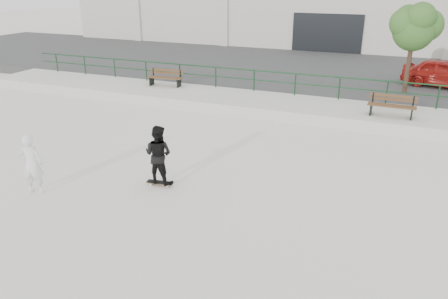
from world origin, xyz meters
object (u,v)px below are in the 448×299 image
at_px(bench_right, 392,106).
at_px(standing_skater, 158,154).
at_px(bench_left, 166,78).
at_px(tree, 415,25).
at_px(seated_skater, 32,164).
at_px(red_car, 446,73).
at_px(skateboard, 160,183).

bearing_deg(bench_right, standing_skater, -124.91).
bearing_deg(bench_right, bench_left, 175.34).
bearing_deg(tree, seated_skater, -123.60).
height_order(bench_left, tree, tree).
distance_m(red_car, skateboard, 16.26).
relative_size(tree, red_car, 1.03).
distance_m(bench_left, bench_right, 10.83).
distance_m(tree, standing_skater, 13.88).
distance_m(bench_left, seated_skater, 10.99).
height_order(bench_left, bench_right, bench_right).
relative_size(bench_left, bench_right, 1.00).
xyz_separation_m(tree, seated_skater, (-9.20, -13.85, -2.73)).
height_order(bench_right, red_car, red_car).
bearing_deg(bench_left, skateboard, -68.02).
height_order(bench_right, tree, tree).
xyz_separation_m(red_car, standing_skater, (-7.97, -14.13, -0.23)).
xyz_separation_m(bench_left, skateboard, (4.96, -9.08, -0.83)).
xyz_separation_m(bench_left, standing_skater, (4.96, -9.08, 0.05)).
distance_m(tree, skateboard, 14.08).
xyz_separation_m(tree, standing_skater, (-6.23, -12.12, -2.64)).
bearing_deg(standing_skater, bench_left, -60.54).
xyz_separation_m(tree, red_car, (1.74, 2.01, -2.41)).
height_order(bench_right, skateboard, bench_right).
relative_size(bench_left, tree, 0.44).
distance_m(bench_left, standing_skater, 10.35).
relative_size(tree, skateboard, 5.15).
xyz_separation_m(bench_right, red_car, (2.15, 6.15, 0.27)).
height_order(bench_left, seated_skater, seated_skater).
bearing_deg(seated_skater, tree, -143.26).
height_order(skateboard, standing_skater, standing_skater).
bearing_deg(skateboard, bench_left, 109.65).
distance_m(bench_right, seated_skater, 13.09).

